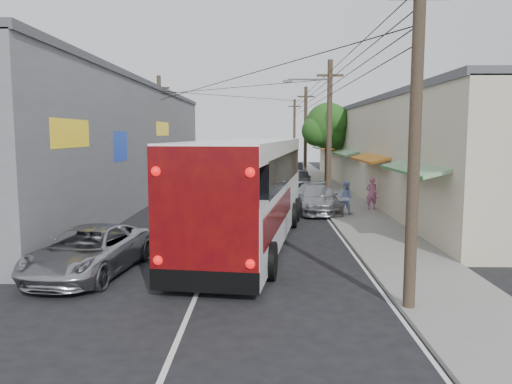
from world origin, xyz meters
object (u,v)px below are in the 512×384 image
parked_suv (317,198)px  pedestrian_far (345,197)px  pedestrian_near (372,193)px  coach_bus (250,190)px  parked_car_far (294,171)px  parked_car_mid (300,178)px  jeepney (89,251)px

parked_suv → pedestrian_far: bearing=-48.2°
parked_suv → pedestrian_near: size_ratio=2.99×
coach_bus → parked_suv: coach_bus is taller
coach_bus → parked_car_far: bearing=90.9°
parked_car_mid → pedestrian_near: 12.24m
pedestrian_near → pedestrian_far: bearing=42.3°
parked_car_mid → parked_car_far: parked_car_far is taller
jeepney → pedestrian_far: 14.21m
parked_car_far → parked_car_mid: bearing=-86.1°
coach_bus → pedestrian_far: bearing=60.7°
parked_car_far → pedestrian_near: size_ratio=2.68×
parked_car_far → pedestrian_near: bearing=-77.3°
coach_bus → parked_car_mid: size_ratio=3.33×
parked_car_mid → parked_car_far: size_ratio=0.91×
parked_car_mid → jeepney: bearing=-103.1°
coach_bus → parked_car_far: (3.38, 27.27, -1.28)m
pedestrian_near → pedestrian_far: 2.40m
jeepney → parked_car_mid: bearing=79.4°
jeepney → pedestrian_far: size_ratio=3.01×
pedestrian_far → coach_bus: bearing=81.6°
parked_car_mid → pedestrian_far: pedestrian_far is taller
parked_car_mid → pedestrian_near: pedestrian_near is taller
coach_bus → parked_car_far: coach_bus is taller
pedestrian_near → pedestrian_far: (-1.69, -1.71, -0.01)m
coach_bus → pedestrian_far: size_ratio=8.21×
coach_bus → parked_car_mid: bearing=88.2°
parked_suv → pedestrian_near: pedestrian_near is taller
jeepney → parked_car_mid: 25.55m
jeepney → parked_car_far: bearing=83.6°
parked_suv → parked_car_mid: parked_suv is taller
parked_suv → pedestrian_far: 1.88m
jeepney → pedestrian_far: bearing=56.6°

